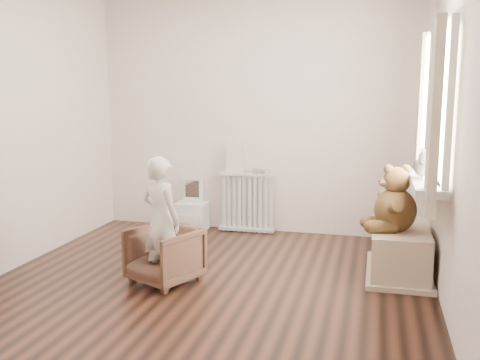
% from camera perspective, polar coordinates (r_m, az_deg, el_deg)
% --- Properties ---
extents(floor, '(3.60, 3.60, 0.01)m').
position_cam_1_polar(floor, '(4.48, -3.36, -11.01)').
color(floor, black).
rests_on(floor, ground).
extents(back_wall, '(3.60, 0.02, 2.60)m').
position_cam_1_polar(back_wall, '(5.94, 1.86, 6.92)').
color(back_wall, white).
rests_on(back_wall, ground).
extents(front_wall, '(3.60, 0.02, 2.60)m').
position_cam_1_polar(front_wall, '(2.56, -16.06, 3.11)').
color(front_wall, white).
rests_on(front_wall, ground).
extents(left_wall, '(0.02, 3.60, 2.60)m').
position_cam_1_polar(left_wall, '(5.05, -23.44, 5.69)').
color(left_wall, white).
rests_on(left_wall, ground).
extents(right_wall, '(0.02, 3.60, 2.60)m').
position_cam_1_polar(right_wall, '(4.03, 21.73, 5.02)').
color(right_wall, white).
rests_on(right_wall, ground).
extents(window, '(0.03, 0.90, 1.10)m').
position_cam_1_polar(window, '(4.32, 20.83, 7.33)').
color(window, white).
rests_on(window, right_wall).
extents(window_sill, '(0.22, 1.10, 0.06)m').
position_cam_1_polar(window_sill, '(4.36, 19.21, -0.23)').
color(window_sill, silver).
rests_on(window_sill, right_wall).
extents(curtain_left, '(0.06, 0.26, 1.30)m').
position_cam_1_polar(curtain_left, '(3.74, 20.03, 6.21)').
color(curtain_left, '#C4B998').
rests_on(curtain_left, right_wall).
extents(curtain_right, '(0.06, 0.26, 1.30)m').
position_cam_1_polar(curtain_right, '(4.87, 18.77, 6.92)').
color(curtain_right, '#C4B998').
rests_on(curtain_right, right_wall).
extents(radiator, '(0.63, 0.12, 0.66)m').
position_cam_1_polar(radiator, '(5.95, 0.73, -1.90)').
color(radiator, silver).
rests_on(radiator, floor).
extents(paper_doll, '(0.19, 0.02, 0.31)m').
position_cam_1_polar(paper_doll, '(5.92, -0.58, 2.27)').
color(paper_doll, beige).
rests_on(paper_doll, radiator).
extents(tin_a, '(0.10, 0.10, 0.06)m').
position_cam_1_polar(tin_a, '(5.87, 1.89, 0.96)').
color(tin_a, '#A59E8C').
rests_on(tin_a, radiator).
extents(tin_b, '(0.09, 0.09, 0.05)m').
position_cam_1_polar(tin_b, '(5.85, 2.71, 0.87)').
color(tin_b, '#A59E8C').
rests_on(tin_b, radiator).
extents(toy_vanity, '(0.36, 0.25, 0.56)m').
position_cam_1_polar(toy_vanity, '(6.13, -5.18, -2.70)').
color(toy_vanity, silver).
rests_on(toy_vanity, floor).
extents(armchair, '(0.66, 0.67, 0.46)m').
position_cam_1_polar(armchair, '(4.47, -8.07, -7.96)').
color(armchair, '#4F3123').
rests_on(armchair, floor).
extents(child, '(0.45, 0.39, 1.04)m').
position_cam_1_polar(child, '(4.35, -8.41, -4.27)').
color(child, white).
rests_on(child, armchair).
extents(toy_bench, '(0.47, 0.88, 0.42)m').
position_cam_1_polar(toy_bench, '(4.83, 16.66, -7.35)').
color(toy_bench, '#C2AF92').
rests_on(toy_bench, floor).
extents(teddy_bear, '(0.51, 0.44, 0.55)m').
position_cam_1_polar(teddy_bear, '(4.60, 16.28, -2.13)').
color(teddy_bear, '#3E2713').
rests_on(teddy_bear, toy_bench).
extents(plush_cat, '(0.18, 0.29, 0.24)m').
position_cam_1_polar(plush_cat, '(4.35, 19.15, 1.49)').
color(plush_cat, '#6C6259').
rests_on(plush_cat, window_sill).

